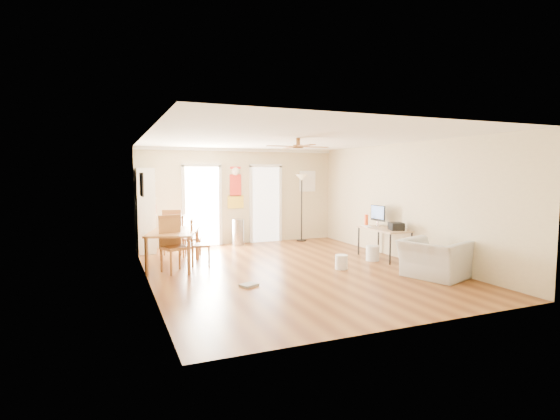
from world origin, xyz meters
name	(u,v)px	position (x,y,z in m)	size (l,w,h in m)	color
floor	(291,269)	(0.00, 0.00, 0.00)	(7.00, 7.00, 0.00)	brown
ceiling	(292,139)	(0.00, 0.00, 2.60)	(5.50, 7.00, 0.00)	silver
wall_back	(240,196)	(0.00, 3.50, 1.30)	(5.50, 0.04, 2.60)	beige
wall_front	(408,224)	(0.00, -3.50, 1.30)	(5.50, 0.04, 2.60)	beige
wall_left	(147,209)	(-2.75, 0.00, 1.30)	(0.04, 7.00, 2.60)	beige
wall_right	(404,201)	(2.75, 0.00, 1.30)	(0.04, 7.00, 2.60)	beige
crown_molding	(292,141)	(0.00, 0.00, 2.56)	(5.50, 7.00, 0.08)	white
kitchen_doorway	(202,206)	(-1.05, 3.48, 1.05)	(0.90, 0.10, 2.10)	white
bathroom_doorway	(266,205)	(0.75, 3.48, 1.05)	(0.80, 0.10, 2.10)	white
wall_decal	(236,187)	(-0.13, 3.48, 1.55)	(0.46, 0.03, 1.10)	red
ac_grille	(307,181)	(2.05, 3.47, 1.70)	(0.50, 0.04, 0.60)	white
framed_poster	(141,184)	(-2.73, 1.40, 1.70)	(0.04, 0.66, 0.48)	black
ceiling_fan	(298,147)	(0.00, -0.30, 2.43)	(1.24, 1.24, 0.20)	#593819
bookshelf	(145,210)	(-2.52, 3.16, 1.03)	(0.41, 0.92, 2.05)	white
dining_table	(174,249)	(-2.15, 1.10, 0.38)	(0.90, 1.51, 0.75)	#A37034
dining_chair_right_a	(192,236)	(-1.60, 2.06, 0.48)	(0.40, 0.40, 0.96)	#A36A34
dining_chair_right_b	(201,242)	(-1.60, 1.08, 0.48)	(0.40, 0.40, 0.96)	#AC7A37
dining_chair_near	(175,244)	(-2.19, 0.62, 0.55)	(0.45, 0.45, 1.10)	#A37334
dining_chair_far	(174,232)	(-1.93, 2.58, 0.53)	(0.44, 0.44, 1.07)	#9B5932
trash_can	(238,232)	(-0.15, 3.21, 0.35)	(0.33, 0.33, 0.70)	#AAAAAD
torchiere_lamp	(302,208)	(1.74, 3.21, 0.95)	(0.36, 0.36, 1.90)	black
computer_desk	(384,243)	(2.38, 0.20, 0.34)	(0.64, 1.28, 0.69)	tan
imac	(378,216)	(2.47, 0.57, 0.93)	(0.07, 0.53, 0.50)	black
keyboard	(367,226)	(2.20, 0.62, 0.69)	(0.14, 0.44, 0.02)	white
printer	(396,226)	(2.45, -0.13, 0.77)	(0.28, 0.32, 0.17)	black
orange_bottle	(366,220)	(2.30, 0.80, 0.82)	(0.09, 0.09, 0.27)	#F44A15
wastebasket_a	(341,262)	(0.94, -0.37, 0.14)	(0.25, 0.25, 0.29)	silver
wastebasket_b	(373,253)	(2.01, 0.09, 0.17)	(0.29, 0.29, 0.33)	silver
floor_cloth	(249,285)	(-1.19, -0.90, 0.02)	(0.28, 0.22, 0.04)	gray
armchair	(434,259)	(2.15, -1.63, 0.35)	(1.07, 0.94, 0.70)	#B0AFAB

